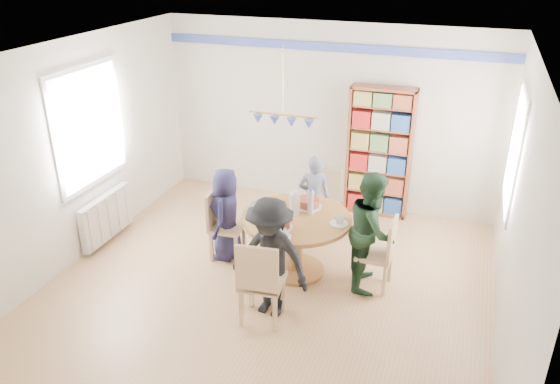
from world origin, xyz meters
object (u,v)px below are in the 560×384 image
at_px(person_near, 270,258).
at_px(dining_table, 296,231).
at_px(person_right, 372,231).
at_px(person_far, 314,198).
at_px(bookshelf, 379,154).
at_px(chair_right, 382,251).
at_px(chair_near, 260,280).
at_px(chair_left, 221,221).
at_px(person_left, 226,214).
at_px(chair_far, 324,199).
at_px(radiator, 107,217).

bearing_deg(person_near, dining_table, 98.10).
distance_m(person_right, person_near, 1.27).
xyz_separation_m(person_far, bookshelf, (0.65, 1.06, 0.33)).
bearing_deg(chair_right, person_right, 163.75).
relative_size(dining_table, bookshelf, 0.69).
bearing_deg(chair_near, chair_right, 45.90).
xyz_separation_m(chair_left, person_left, (0.06, 0.02, 0.10)).
distance_m(chair_far, person_left, 1.42).
bearing_deg(person_left, chair_near, 32.02).
bearing_deg(person_left, person_right, 83.49).
xyz_separation_m(chair_left, chair_far, (1.05, 1.04, 0.01)).
relative_size(chair_far, person_left, 0.77).
xyz_separation_m(chair_near, person_right, (0.92, 1.13, 0.15)).
bearing_deg(chair_right, bookshelf, 102.18).
bearing_deg(bookshelf, chair_right, -77.82).
distance_m(dining_table, person_left, 0.94).
relative_size(chair_near, bookshelf, 0.53).
bearing_deg(chair_right, person_left, 178.84).
bearing_deg(radiator, dining_table, 2.68).
relative_size(person_far, bookshelf, 0.63).
bearing_deg(person_far, person_left, 25.17).
bearing_deg(dining_table, person_far, 92.42).
bearing_deg(chair_right, chair_near, -134.10).
bearing_deg(dining_table, chair_far, 87.50).
bearing_deg(radiator, person_right, 2.81).
relative_size(chair_left, person_left, 0.75).
bearing_deg(chair_near, dining_table, 88.10).
bearing_deg(dining_table, chair_left, 178.57).
bearing_deg(bookshelf, person_left, -129.64).
bearing_deg(dining_table, radiator, -177.32).
xyz_separation_m(person_far, person_near, (0.03, -1.72, 0.08)).
distance_m(chair_right, chair_near, 1.52).
distance_m(chair_right, person_far, 1.36).
xyz_separation_m(radiator, person_near, (2.61, -0.73, 0.33)).
bearing_deg(radiator, chair_left, 5.21).
bearing_deg(radiator, chair_right, 2.09).
distance_m(radiator, person_far, 2.77).
bearing_deg(person_right, person_far, 41.49).
bearing_deg(person_left, radiator, -90.66).
bearing_deg(chair_right, chair_far, 132.75).
bearing_deg(bookshelf, person_far, -121.41).
bearing_deg(chair_far, chair_left, -135.13).
bearing_deg(person_far, dining_table, 75.67).
bearing_deg(person_far, chair_left, 24.13).
relative_size(chair_right, bookshelf, 0.47).
relative_size(radiator, bookshelf, 0.53).
relative_size(radiator, person_far, 0.83).
relative_size(chair_near, person_left, 0.83).
bearing_deg(chair_left, person_right, 0.75).
xyz_separation_m(chair_near, person_near, (0.03, 0.22, 0.13)).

